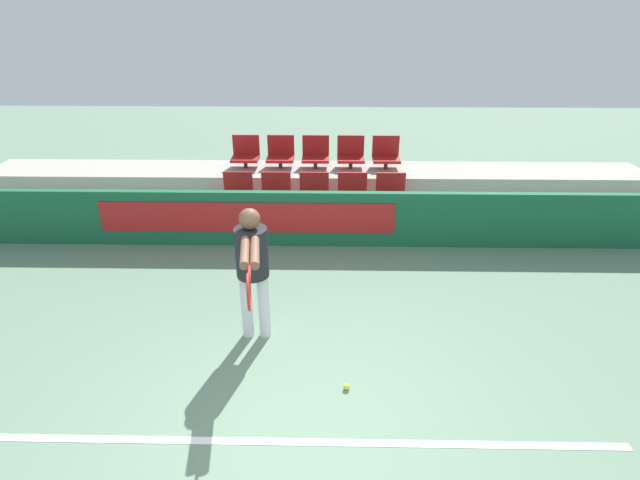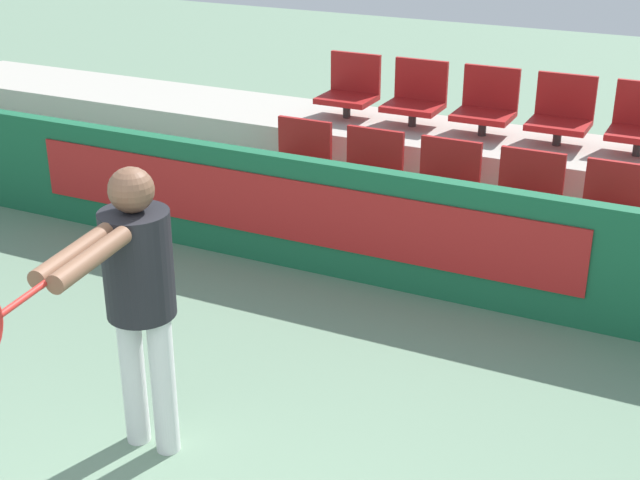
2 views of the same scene
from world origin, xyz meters
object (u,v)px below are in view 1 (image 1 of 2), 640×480
at_px(stadium_chair_4, 391,193).
at_px(tennis_ball, 347,387).
at_px(stadium_chair_6, 281,153).
at_px(stadium_chair_7, 316,154).
at_px(stadium_chair_2, 314,192).
at_px(stadium_chair_9, 386,154).
at_px(stadium_chair_3, 352,193).
at_px(stadium_chair_8, 351,154).
at_px(stadium_chair_1, 276,192).
at_px(tennis_player, 252,263).
at_px(stadium_chair_0, 238,192).
at_px(stadium_chair_5, 246,153).

bearing_deg(stadium_chair_4, tennis_ball, -101.93).
relative_size(stadium_chair_6, stadium_chair_7, 1.00).
distance_m(stadium_chair_2, stadium_chair_9, 1.69).
xyz_separation_m(stadium_chair_3, stadium_chair_8, (0.00, 1.04, 0.36)).
height_order(stadium_chair_1, tennis_player, tennis_player).
bearing_deg(stadium_chair_2, stadium_chair_4, 0.00).
bearing_deg(stadium_chair_0, stadium_chair_6, 58.24).
bearing_deg(stadium_chair_1, stadium_chair_2, 0.00).
relative_size(stadium_chair_8, tennis_player, 0.35).
xyz_separation_m(stadium_chair_2, stadium_chair_6, (-0.64, 1.04, 0.36)).
relative_size(stadium_chair_0, stadium_chair_9, 1.00).
xyz_separation_m(stadium_chair_9, tennis_player, (-1.85, -4.20, 0.01)).
relative_size(stadium_chair_5, stadium_chair_6, 1.00).
height_order(stadium_chair_0, stadium_chair_1, same).
bearing_deg(tennis_ball, tennis_player, 140.88).
bearing_deg(stadium_chair_1, stadium_chair_6, 90.00).
height_order(stadium_chair_2, stadium_chair_7, stadium_chair_7).
bearing_deg(stadium_chair_1, tennis_player, -88.66).
xyz_separation_m(stadium_chair_2, stadium_chair_7, (0.00, 1.04, 0.36)).
height_order(stadium_chair_7, stadium_chair_9, same).
bearing_deg(stadium_chair_8, stadium_chair_5, 180.00).
bearing_deg(stadium_chair_4, stadium_chair_2, 180.00).
bearing_deg(stadium_chair_8, stadium_chair_6, 180.00).
relative_size(stadium_chair_0, stadium_chair_6, 1.00).
distance_m(stadium_chair_6, stadium_chair_9, 1.93).
bearing_deg(stadium_chair_0, stadium_chair_5, 90.00).
distance_m(stadium_chair_2, tennis_ball, 4.05).
height_order(stadium_chair_3, stadium_chair_6, stadium_chair_6).
xyz_separation_m(stadium_chair_1, stadium_chair_5, (-0.64, 1.04, 0.36)).
xyz_separation_m(stadium_chair_1, stadium_chair_8, (1.28, 1.04, 0.36)).
bearing_deg(stadium_chair_1, stadium_chair_4, 0.00).
relative_size(stadium_chair_1, tennis_ball, 8.53).
xyz_separation_m(stadium_chair_0, stadium_chair_6, (0.64, 1.04, 0.36)).
distance_m(stadium_chair_2, stadium_chair_6, 1.27).
relative_size(stadium_chair_5, stadium_chair_9, 1.00).
bearing_deg(stadium_chair_8, stadium_chair_0, -151.70).
bearing_deg(stadium_chair_7, stadium_chair_6, 180.00).
height_order(stadium_chair_6, tennis_ball, stadium_chair_6).
xyz_separation_m(stadium_chair_5, tennis_ball, (1.72, -5.02, -0.94)).
height_order(stadium_chair_3, stadium_chair_9, stadium_chair_9).
xyz_separation_m(stadium_chair_5, stadium_chair_6, (0.64, 0.00, 0.00)).
height_order(stadium_chair_7, tennis_player, tennis_player).
xyz_separation_m(stadium_chair_0, tennis_ball, (1.72, -3.98, -0.58)).
xyz_separation_m(stadium_chair_1, stadium_chair_2, (0.64, 0.00, 0.00)).
distance_m(stadium_chair_4, stadium_chair_8, 1.27).
bearing_deg(tennis_ball, stadium_chair_4, 78.07).
height_order(stadium_chair_7, tennis_ball, stadium_chair_7).
bearing_deg(stadium_chair_2, stadium_chair_1, 180.00).
distance_m(stadium_chair_1, stadium_chair_6, 1.10).
distance_m(stadium_chair_5, tennis_player, 4.26).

